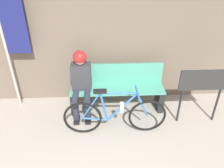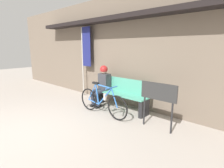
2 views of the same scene
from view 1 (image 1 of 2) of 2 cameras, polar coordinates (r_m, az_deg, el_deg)
name	(u,v)px [view 1 (image 1 of 2)]	position (r m, az deg, el deg)	size (l,w,h in m)	color
storefront_wall	(82,15)	(3.94, -7.80, 17.49)	(12.00, 0.56, 3.20)	#756656
park_bench_near	(117,89)	(4.03, 1.35, -1.36)	(1.69, 0.42, 0.86)	#51A88E
bicycle	(115,115)	(3.51, 0.84, -8.09)	(1.65, 0.40, 0.83)	black
person_seated	(81,80)	(3.80, -8.09, 1.14)	(0.34, 0.59, 1.19)	#2D3342
banner_pole	(9,27)	(4.03, -25.23, 13.28)	(0.45, 0.05, 2.38)	#B7B2A8
signboard	(203,85)	(3.82, 22.68, -0.13)	(0.80, 0.04, 1.00)	#232326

